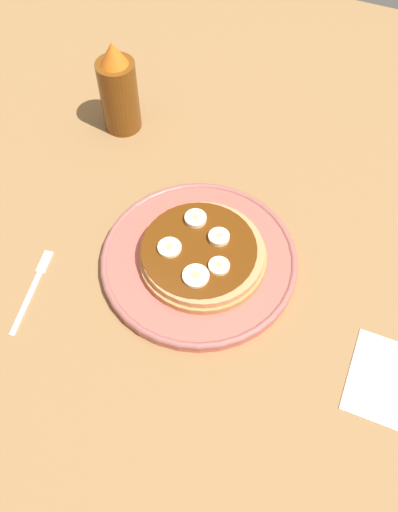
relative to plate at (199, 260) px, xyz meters
The scene contains 11 objects.
ground_plane 2.38cm from the plate, ahead, with size 140.00×140.00×3.00cm, color olive.
plate is the anchor object (origin of this frame).
pancake_stack 1.70cm from the plate, 69.89° to the right, with size 16.93×16.93×2.31cm.
banana_slice_0 4.31cm from the plate, 38.04° to the right, with size 2.81×2.81×0.95cm.
banana_slice_1 4.85cm from the plate, 114.34° to the left, with size 3.12×3.12×0.74cm.
banana_slice_2 5.52cm from the plate, 28.15° to the left, with size 2.97×2.97×0.93cm.
banana_slice_3 4.92cm from the plate, 117.08° to the right, with size 2.74×2.74×0.76cm.
banana_slice_4 5.35cm from the plate, 162.89° to the right, with size 3.43×3.43×0.71cm.
napkin 28.89cm from the plate, 103.93° to the right, with size 11.00×11.00×0.30cm, color beige.
fork 22.14cm from the plate, 121.93° to the left, with size 12.97×3.22×0.50cm.
syrup_bottle 30.24cm from the plate, 46.84° to the left, with size 5.93×5.93×15.34cm.
Camera 1 is at (-37.25, -15.29, 62.08)cm, focal length 38.23 mm.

